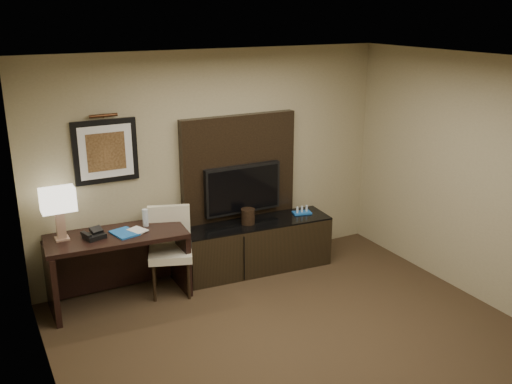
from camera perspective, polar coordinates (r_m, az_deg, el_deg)
floor at (r=5.51m, az=7.23°, el=-17.11°), size 4.50×5.00×0.01m
ceiling at (r=4.54m, az=8.60°, el=12.13°), size 4.50×5.00×0.01m
wall_back at (r=6.93m, az=-4.18°, el=2.92°), size 4.50×0.01×2.70m
wall_left at (r=4.08m, az=-19.24°, el=-9.25°), size 0.01×5.00×2.70m
desk at (r=6.54m, az=-13.57°, el=-7.36°), size 1.54×0.75×0.80m
credenza at (r=7.14m, az=0.12°, el=-5.36°), size 1.87×0.65×0.63m
tv_wall_panel at (r=7.02m, az=-1.73°, el=2.48°), size 1.50×0.12×1.30m
tv at (r=7.01m, az=-1.35°, el=0.31°), size 1.00×0.08×0.60m
artwork at (r=6.44m, az=-14.82°, el=3.95°), size 0.70×0.04×0.70m
picture_light at (r=6.33m, az=-15.02°, el=7.39°), size 0.04×0.04×0.30m
desk_chair at (r=6.57m, az=-8.56°, el=-5.99°), size 0.64×0.68×1.00m
table_lamp at (r=6.31m, az=-19.05°, el=-2.31°), size 0.36×0.25×0.52m
desk_phone at (r=6.32m, az=-15.88°, el=-4.04°), size 0.24×0.23×0.10m
blue_folder at (r=6.37m, az=-13.03°, el=-4.02°), size 0.29×0.35×0.02m
book at (r=6.32m, az=-12.35°, el=-3.19°), size 0.15×0.08×0.21m
water_bottle at (r=6.51m, az=-11.01°, el=-2.54°), size 0.08×0.08×0.20m
ice_bucket at (r=6.93m, az=-0.81°, el=-2.45°), size 0.20×0.20×0.19m
minibar_tray at (r=7.31m, az=4.61°, el=-1.84°), size 0.26×0.19×0.08m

